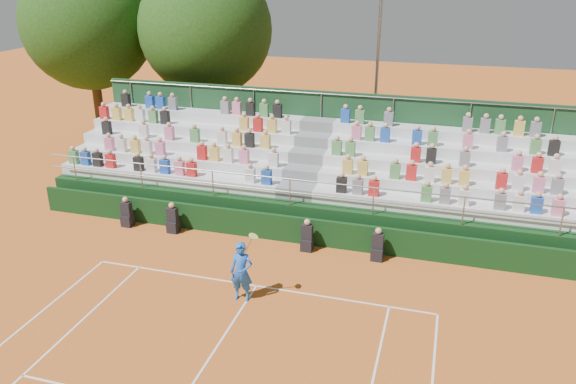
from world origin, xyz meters
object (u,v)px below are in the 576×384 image
(tree_west, at_px, (88,24))
(floodlight_mast, at_px, (378,54))
(tennis_player, at_px, (242,272))
(tree_east, at_px, (206,29))

(tree_west, xyz_separation_m, floodlight_mast, (14.91, 1.62, -1.17))
(tennis_player, xyz_separation_m, floodlight_mast, (1.75, 14.39, 4.32))
(tree_east, relative_size, floodlight_mast, 1.05)
(tennis_player, xyz_separation_m, tree_east, (-6.69, 13.15, 5.37))
(tree_west, distance_m, tree_east, 6.47)
(tree_east, distance_m, floodlight_mast, 8.60)
(tree_west, distance_m, floodlight_mast, 15.04)
(tennis_player, distance_m, tree_east, 15.70)
(tree_west, relative_size, floodlight_mast, 1.08)
(floodlight_mast, bearing_deg, tree_east, -171.63)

